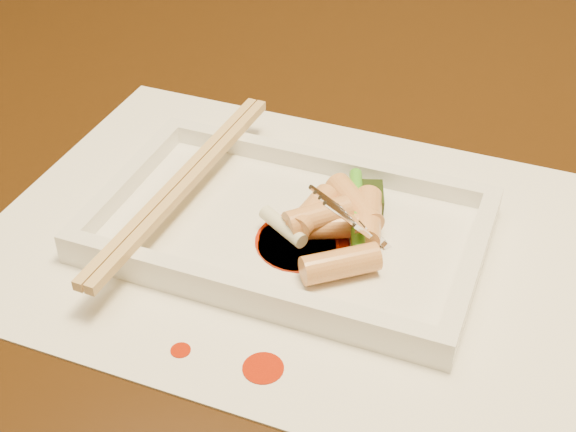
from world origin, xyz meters
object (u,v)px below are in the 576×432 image
(plate_base, at_px, (288,232))
(chopstick_a, at_px, (178,181))
(fork, at_px, (405,143))
(table, at_px, (237,235))
(placemat, at_px, (288,238))

(plate_base, xyz_separation_m, chopstick_a, (-0.08, -0.00, 0.02))
(plate_base, relative_size, chopstick_a, 1.10)
(chopstick_a, bearing_deg, fork, 6.75)
(table, distance_m, chopstick_a, 0.16)
(fork, bearing_deg, plate_base, -165.58)
(plate_base, xyz_separation_m, fork, (0.07, 0.02, 0.08))
(plate_base, bearing_deg, placemat, -45.00)
(chopstick_a, bearing_deg, table, 93.63)
(table, xyz_separation_m, chopstick_a, (0.01, -0.10, 0.13))
(table, relative_size, placemat, 3.50)
(plate_base, height_order, fork, fork)
(table, distance_m, fork, 0.26)
(table, distance_m, placemat, 0.17)
(placemat, distance_m, fork, 0.11)
(plate_base, distance_m, chopstick_a, 0.08)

